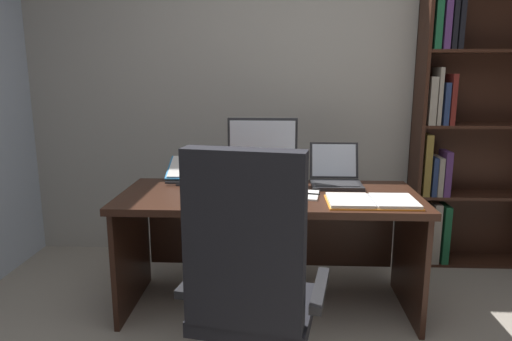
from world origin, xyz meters
name	(u,v)px	position (x,y,z in m)	size (l,w,h in m)	color
wall_back	(301,94)	(0.00, 1.94, 1.25)	(4.80, 0.12, 2.51)	#B2ADA3
desk	(269,221)	(-0.22, 1.04, 0.53)	(1.74, 0.72, 0.72)	#381E14
bookshelf	(462,131)	(1.16, 1.74, 1.00)	(0.90, 0.27, 2.08)	#381E14
office_chair	(251,299)	(-0.28, 0.13, 0.48)	(0.67, 0.60, 1.14)	#232326
monitor	(262,152)	(-0.27, 1.20, 0.93)	(0.43, 0.16, 0.42)	#232326
laptop	(335,176)	(0.19, 1.21, 0.77)	(0.31, 0.33, 0.25)	#232326
keyboard	(260,197)	(-0.27, 0.83, 0.73)	(0.42, 0.15, 0.02)	#232326
computer_mouse	(207,195)	(-0.57, 0.83, 0.74)	(0.06, 0.10, 0.04)	#232326
reading_stand_with_book	(191,170)	(-0.74, 1.27, 0.79)	(0.31, 0.30, 0.14)	#232326
open_binder	(372,201)	(0.34, 0.78, 0.73)	(0.49, 0.29, 0.02)	orange
notepad	(305,195)	(-0.02, 0.92, 0.73)	(0.15, 0.21, 0.01)	silver
pen	(309,193)	(0.00, 0.92, 0.73)	(0.01, 0.01, 0.14)	black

